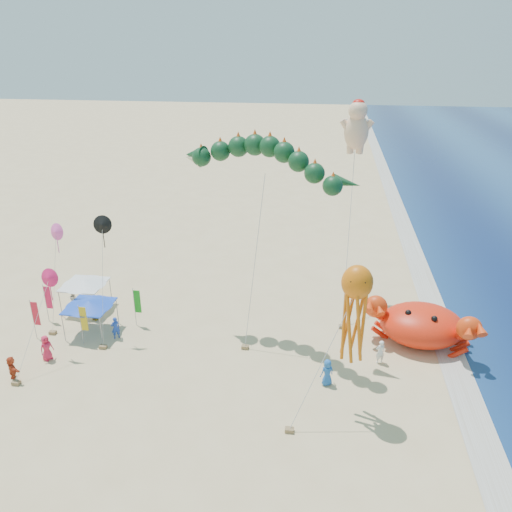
{
  "coord_description": "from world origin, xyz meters",
  "views": [
    {
      "loc": [
        2.81,
        -29.9,
        20.26
      ],
      "look_at": [
        -2.0,
        2.0,
        6.5
      ],
      "focal_mm": 35.0,
      "sensor_mm": 36.0,
      "label": 1
    }
  ],
  "objects": [
    {
      "name": "cherub_kite",
      "position": [
        4.66,
        10.33,
        14.39
      ],
      "size": [
        1.89,
        7.36,
        16.4
      ],
      "color": "#FDC59A",
      "rests_on": "ground"
    },
    {
      "name": "feather_flags",
      "position": [
        -15.4,
        0.47,
        2.01
      ],
      "size": [
        7.66,
        3.11,
        3.2
      ],
      "color": "gray",
      "rests_on": "ground"
    },
    {
      "name": "crab_inflatable",
      "position": [
        10.06,
        2.81,
        1.56
      ],
      "size": [
        8.06,
        6.63,
        3.53
      ],
      "color": "red",
      "rests_on": "ground"
    },
    {
      "name": "dragon_kite",
      "position": [
        -1.6,
        2.22,
        12.94
      ],
      "size": [
        12.34,
        6.19,
        14.3
      ],
      "color": "#0E351A",
      "rests_on": "ground"
    },
    {
      "name": "canopy_white",
      "position": [
        -16.43,
        3.97,
        2.44
      ],
      "size": [
        3.51,
        3.51,
        2.71
      ],
      "color": "gray",
      "rests_on": "ground"
    },
    {
      "name": "foam_strip",
      "position": [
        12.0,
        0.0,
        0.01
      ],
      "size": [
        320.0,
        320.0,
        0.0
      ],
      "primitive_type": "plane",
      "color": "silver",
      "rests_on": "ground"
    },
    {
      "name": "beachgoers",
      "position": [
        -11.0,
        -1.64,
        0.89
      ],
      "size": [
        25.31,
        10.74,
        1.87
      ],
      "color": "white",
      "rests_on": "ground"
    },
    {
      "name": "octopus_kite",
      "position": [
        4.59,
        -5.3,
        7.01
      ],
      "size": [
        4.32,
        3.45,
        9.43
      ],
      "color": "#D9640B",
      "rests_on": "ground"
    },
    {
      "name": "small_kites",
      "position": [
        -15.0,
        -0.03,
        6.55
      ],
      "size": [
        5.99,
        7.97,
        9.4
      ],
      "color": "#DB1859",
      "rests_on": "ground"
    },
    {
      "name": "canopy_blue",
      "position": [
        -14.39,
        0.61,
        2.44
      ],
      "size": [
        3.48,
        3.48,
        2.71
      ],
      "color": "gray",
      "rests_on": "ground"
    },
    {
      "name": "ground",
      "position": [
        0.0,
        0.0,
        0.0
      ],
      "size": [
        320.0,
        320.0,
        0.0
      ],
      "primitive_type": "plane",
      "color": "#D1B784",
      "rests_on": "ground"
    }
  ]
}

